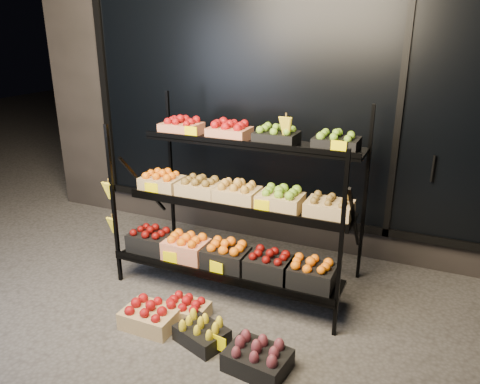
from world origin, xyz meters
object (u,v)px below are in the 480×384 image
at_px(floor_crate_left, 150,315).
at_px(floor_crate_midright, 186,308).
at_px(floor_crate_midleft, 202,332).
at_px(display_rack, 236,204).

distance_m(floor_crate_left, floor_crate_midright, 0.30).
relative_size(floor_crate_midleft, floor_crate_midright, 1.26).
distance_m(display_rack, floor_crate_midright, 0.99).
bearing_deg(floor_crate_midright, display_rack, 78.64).
bearing_deg(floor_crate_midright, floor_crate_left, -132.27).
xyz_separation_m(display_rack, floor_crate_midright, (-0.14, -0.69, -0.70)).
height_order(floor_crate_midleft, floor_crate_midright, floor_crate_midleft).
relative_size(display_rack, floor_crate_midright, 6.20).
distance_m(floor_crate_left, floor_crate_midleft, 0.47).
height_order(display_rack, floor_crate_midleft, display_rack).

